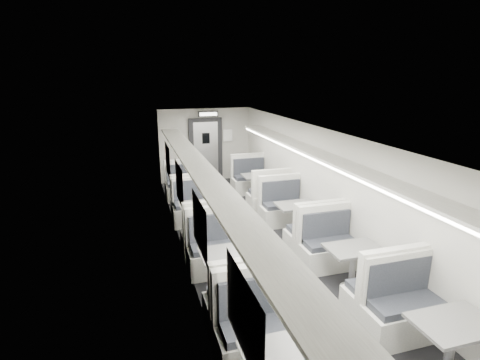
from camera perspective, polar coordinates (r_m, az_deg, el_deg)
room at (r=6.87m, az=4.62°, el=-3.59°), size 3.24×12.24×2.64m
booth_left_a at (r=10.09m, az=-7.93°, el=-2.18°), size 1.03×2.10×1.12m
booth_left_b at (r=8.29m, az=-5.86°, el=-6.07°), size 1.09×2.22×1.19m
booth_left_c at (r=6.19m, az=-1.60°, el=-14.02°), size 1.10×2.23×1.19m
booth_right_a at (r=10.55m, az=2.85°, el=-1.15°), size 1.07×2.18×1.17m
booth_right_b at (r=8.34m, az=8.61°, el=-6.07°), size 1.07×2.17×1.16m
booth_right_c at (r=6.62m, az=16.77°, el=-12.71°), size 1.08×2.19×1.17m
booth_right_d at (r=5.34m, az=29.35°, el=-21.69°), size 1.12×2.26×1.21m
passenger at (r=9.29m, az=-5.65°, el=-1.39°), size 0.54×0.36×1.47m
window_a at (r=9.71m, az=-10.93°, el=2.93°), size 0.02×1.18×0.84m
window_b at (r=7.59m, az=-9.21°, el=-0.64°), size 0.02×1.18×0.84m
window_c at (r=5.54m, az=-6.17°, el=-6.90°), size 0.02×1.18×0.84m
window_d at (r=3.66m, az=0.54°, el=-19.93°), size 0.02×1.18×0.84m
luggage_rack_left at (r=6.05m, az=-5.28°, el=0.78°), size 0.46×10.40×0.09m
luggage_rack_right at (r=6.95m, az=15.28°, el=2.28°), size 0.46×10.40×0.09m
vestibule_door at (r=12.44m, az=-5.23°, el=4.53°), size 1.10×0.13×2.10m
exit_sign at (r=11.78m, az=-4.90°, el=10.00°), size 0.62×0.12×0.16m
wall_notice at (r=12.51m, az=-1.88°, el=6.79°), size 0.32×0.02×0.40m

